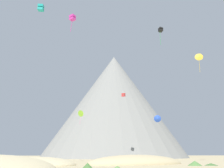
% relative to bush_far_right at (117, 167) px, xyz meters
% --- Properties ---
extents(dune_foreground_left, '(24.73, 17.31, 4.03)m').
position_rel_bush_far_right_xyz_m(dune_foreground_left, '(5.94, 16.42, -0.26)').
color(dune_foreground_left, '#C6B284').
rests_on(dune_foreground_left, ground_plane).
extents(dune_foreground_right, '(20.83, 19.91, 3.28)m').
position_rel_bush_far_right_xyz_m(dune_foreground_right, '(-14.63, 13.99, -0.26)').
color(dune_foreground_right, beige).
rests_on(dune_foreground_right, ground_plane).
extents(bush_far_right, '(1.73, 1.73, 0.53)m').
position_rel_bush_far_right_xyz_m(bush_far_right, '(0.00, 0.00, 0.00)').
color(bush_far_right, '#668C4C').
rests_on(bush_far_right, ground_plane).
extents(bush_low_patch, '(1.88, 1.88, 0.86)m').
position_rel_bush_far_right_xyz_m(bush_low_patch, '(-4.52, 2.97, 0.16)').
color(bush_low_patch, '#477238').
rests_on(bush_low_patch, ground_plane).
extents(bush_scatter_east, '(3.15, 3.15, 0.93)m').
position_rel_bush_far_right_xyz_m(bush_scatter_east, '(16.16, 9.54, 0.20)').
color(bush_scatter_east, '#568442').
rests_on(bush_scatter_east, ground_plane).
extents(bush_near_right, '(3.69, 3.69, 0.42)m').
position_rel_bush_far_right_xyz_m(bush_near_right, '(19.65, 10.05, -0.05)').
color(bush_near_right, '#477238').
rests_on(bush_near_right, ground_plane).
extents(rock_massif, '(94.64, 94.64, 52.93)m').
position_rel_bush_far_right_xyz_m(rock_massif, '(10.70, 94.64, 24.98)').
color(rock_massif, gray).
rests_on(rock_massif, ground_plane).
extents(kite_gold_high, '(2.55, 1.60, 6.03)m').
position_rel_bush_far_right_xyz_m(kite_gold_high, '(28.41, 30.86, 30.07)').
color(kite_gold_high, gold).
extents(kite_teal_high, '(1.53, 1.49, 1.61)m').
position_rel_bush_far_right_xyz_m(kite_teal_high, '(-16.89, 19.29, 37.34)').
color(kite_teal_high, teal).
extents(kite_black_high, '(1.51, 1.56, 5.64)m').
position_rel_bush_far_right_xyz_m(kite_black_high, '(16.89, 30.46, 38.20)').
color(kite_black_high, black).
extents(kite_red_mid, '(1.50, 1.52, 1.28)m').
position_rel_bush_far_right_xyz_m(kite_red_mid, '(7.75, 47.70, 21.53)').
color(kite_red_mid, red).
extents(kite_lime_mid, '(2.31, 2.01, 4.61)m').
position_rel_bush_far_right_xyz_m(kite_lime_mid, '(-6.67, 46.20, 14.67)').
color(kite_lime_mid, '#8CD133').
extents(kite_magenta_high, '(1.65, 1.63, 4.27)m').
position_rel_bush_far_right_xyz_m(kite_magenta_high, '(-8.70, 15.72, 33.10)').
color(kite_magenta_high, '#D1339E').
extents(kite_blue_low, '(1.75, 1.00, 1.68)m').
position_rel_bush_far_right_xyz_m(kite_blue_low, '(11.54, 18.37, 9.78)').
color(kite_blue_low, blue).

